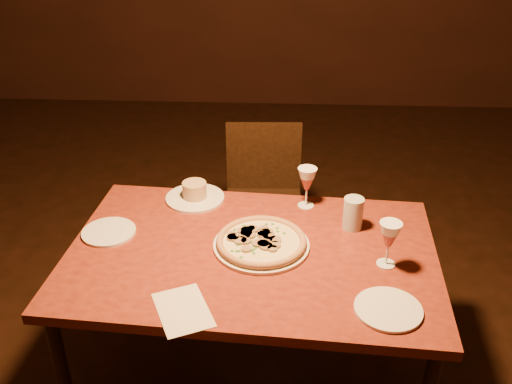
{
  "coord_description": "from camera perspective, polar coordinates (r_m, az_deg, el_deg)",
  "views": [
    {
      "loc": [
        0.01,
        -1.48,
        1.84
      ],
      "look_at": [
        -0.08,
        0.21,
        0.9
      ],
      "focal_mm": 40.0,
      "sensor_mm": 36.0,
      "label": 1
    }
  ],
  "objects": [
    {
      "name": "dining_table",
      "position": [
        2.04,
        -0.44,
        -7.3
      ],
      "size": [
        1.34,
        0.91,
        0.69
      ],
      "rotation": [
        0.0,
        0.0,
        -0.07
      ],
      "color": "maroon",
      "rests_on": "floor"
    },
    {
      "name": "chair_far",
      "position": [
        2.85,
        0.77,
        -0.29
      ],
      "size": [
        0.39,
        0.39,
        0.78
      ],
      "rotation": [
        0.0,
        0.0,
        0.04
      ],
      "color": "black",
      "rests_on": "floor"
    },
    {
      "name": "pizza_plate",
      "position": [
        2.02,
        0.54,
        -5.02
      ],
      "size": [
        0.34,
        0.34,
        0.04
      ],
      "color": "white",
      "rests_on": "dining_table"
    },
    {
      "name": "ramekin_saucer",
      "position": [
        2.31,
        -6.14,
        -0.19
      ],
      "size": [
        0.24,
        0.24,
        0.08
      ],
      "color": "white",
      "rests_on": "dining_table"
    },
    {
      "name": "wine_glass_far",
      "position": [
        2.23,
        5.09,
        0.46
      ],
      "size": [
        0.08,
        0.08,
        0.17
      ],
      "primitive_type": null,
      "color": "#AE4848",
      "rests_on": "dining_table"
    },
    {
      "name": "menu_card",
      "position": [
        1.77,
        -7.32,
        -11.61
      ],
      "size": [
        0.22,
        0.26,
        0.0
      ],
      "primitive_type": "cube",
      "rotation": [
        0.0,
        0.0,
        0.43
      ],
      "color": "silver",
      "rests_on": "dining_table"
    },
    {
      "name": "wine_glass_right",
      "position": [
        1.94,
        13.1,
        -5.09
      ],
      "size": [
        0.07,
        0.07,
        0.16
      ],
      "primitive_type": null,
      "color": "#AE4848",
      "rests_on": "dining_table"
    },
    {
      "name": "side_plate_near",
      "position": [
        1.8,
        13.08,
        -11.35
      ],
      "size": [
        0.21,
        0.21,
        0.01
      ],
      "primitive_type": "cylinder",
      "color": "white",
      "rests_on": "dining_table"
    },
    {
      "name": "side_plate_left",
      "position": [
        2.17,
        -14.51,
        -3.89
      ],
      "size": [
        0.2,
        0.2,
        0.01
      ],
      "primitive_type": "cylinder",
      "color": "white",
      "rests_on": "dining_table"
    },
    {
      "name": "water_tumbler",
      "position": [
        2.13,
        9.68,
        -2.12
      ],
      "size": [
        0.07,
        0.07,
        0.12
      ],
      "primitive_type": "cylinder",
      "color": "silver",
      "rests_on": "dining_table"
    }
  ]
}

